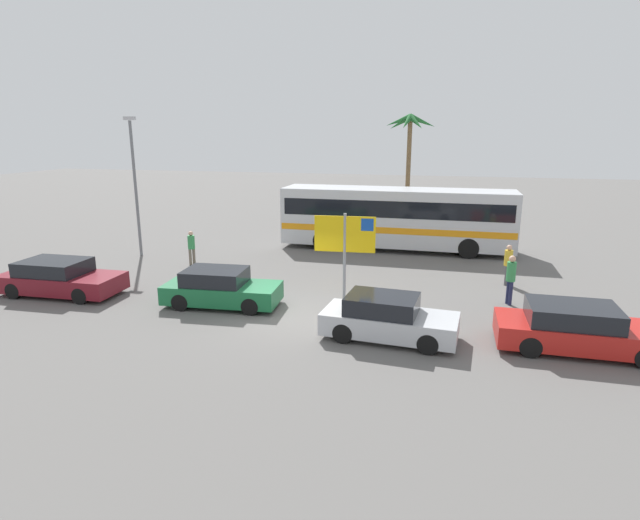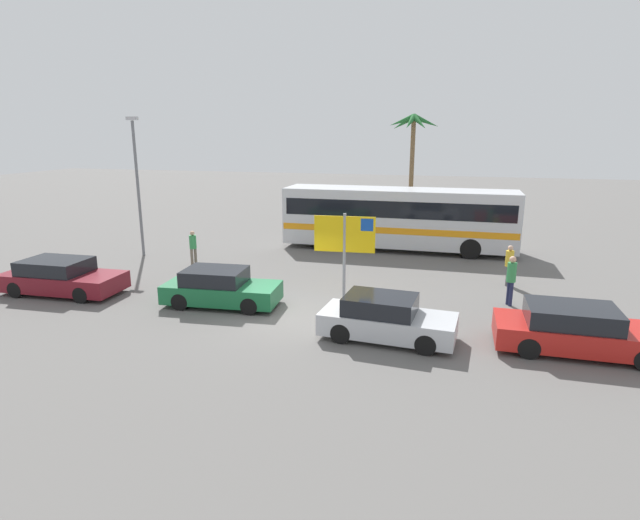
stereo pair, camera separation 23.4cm
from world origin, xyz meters
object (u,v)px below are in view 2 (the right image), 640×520
object	(u,v)px
ferry_sign	(346,238)
pedestrian_crossing_lot	(511,276)
car_green	(220,288)
pedestrian_near_sign	(509,262)
pedestrian_by_bus	(193,245)
car_silver	(386,319)
car_red	(578,330)
bus_front_coach	(398,216)
car_maroon	(61,277)

from	to	relation	value
ferry_sign	pedestrian_crossing_lot	xyz separation A→B (m)	(5.77, 0.91, -1.26)
car_green	pedestrian_near_sign	world-z (taller)	pedestrian_near_sign
pedestrian_by_bus	car_silver	bearing A→B (deg)	-174.83
pedestrian_by_bus	car_red	bearing A→B (deg)	-163.13
car_red	pedestrian_crossing_lot	xyz separation A→B (m)	(-1.44, 3.71, 0.43)
car_silver	pedestrian_near_sign	size ratio (longest dim) A/B	2.46
pedestrian_by_bus	pedestrian_crossing_lot	bearing A→B (deg)	-150.97
pedestrian_near_sign	pedestrian_by_bus	world-z (taller)	pedestrian_near_sign
pedestrian_crossing_lot	ferry_sign	bearing A→B (deg)	166.63
car_green	car_silver	world-z (taller)	same
ferry_sign	pedestrian_crossing_lot	distance (m)	5.98
car_green	bus_front_coach	bearing A→B (deg)	60.30
car_green	pedestrian_crossing_lot	distance (m)	10.28
ferry_sign	pedestrian_by_bus	bearing A→B (deg)	154.01
car_maroon	pedestrian_crossing_lot	xyz separation A→B (m)	(16.38, 2.98, 0.43)
car_maroon	bus_front_coach	bearing A→B (deg)	41.50
pedestrian_near_sign	car_green	bearing A→B (deg)	-135.77
pedestrian_near_sign	pedestrian_by_bus	bearing A→B (deg)	-161.88
car_silver	car_red	bearing A→B (deg)	9.59
ferry_sign	car_silver	xyz separation A→B (m)	(1.94, -3.28, -1.69)
car_maroon	car_green	xyz separation A→B (m)	(6.46, 0.31, -0.00)
car_red	pedestrian_near_sign	xyz separation A→B (m)	(-1.28, 6.24, 0.33)
car_red	car_silver	xyz separation A→B (m)	(-5.28, -0.48, -0.00)
pedestrian_crossing_lot	pedestrian_near_sign	xyz separation A→B (m)	(0.16, 2.53, -0.10)
ferry_sign	pedestrian_by_bus	world-z (taller)	ferry_sign
pedestrian_by_bus	car_green	bearing A→B (deg)	165.74
ferry_sign	pedestrian_crossing_lot	world-z (taller)	ferry_sign
car_green	car_red	xyz separation A→B (m)	(11.36, -1.04, 0.00)
car_maroon	pedestrian_crossing_lot	world-z (taller)	pedestrian_crossing_lot
bus_front_coach	pedestrian_near_sign	xyz separation A→B (m)	(5.05, -5.41, -0.82)
pedestrian_crossing_lot	pedestrian_by_bus	world-z (taller)	pedestrian_crossing_lot
pedestrian_crossing_lot	pedestrian_by_bus	xyz separation A→B (m)	(-13.67, 2.25, -0.13)
car_silver	pedestrian_near_sign	distance (m)	7.83
ferry_sign	pedestrian_near_sign	size ratio (longest dim) A/B	1.94
car_red	car_silver	size ratio (longest dim) A/B	1.12
car_silver	pedestrian_near_sign	xyz separation A→B (m)	(4.00, 6.72, 0.33)
car_maroon	car_silver	distance (m)	12.60
ferry_sign	car_maroon	xyz separation A→B (m)	(-10.61, -2.07, -1.69)
pedestrian_crossing_lot	pedestrian_by_bus	distance (m)	13.86
bus_front_coach	car_silver	distance (m)	12.23
pedestrian_crossing_lot	pedestrian_near_sign	size ratio (longest dim) A/B	1.09
car_green	car_silver	distance (m)	6.27
bus_front_coach	ferry_sign	world-z (taller)	ferry_sign
bus_front_coach	car_green	bearing A→B (deg)	-115.34
car_red	pedestrian_near_sign	bearing A→B (deg)	101.72
car_maroon	car_silver	xyz separation A→B (m)	(12.54, -1.21, -0.00)
bus_front_coach	car_maroon	distance (m)	15.89
car_silver	pedestrian_near_sign	world-z (taller)	pedestrian_near_sign
ferry_sign	car_red	bearing A→B (deg)	-25.43
bus_front_coach	pedestrian_by_bus	world-z (taller)	bus_front_coach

